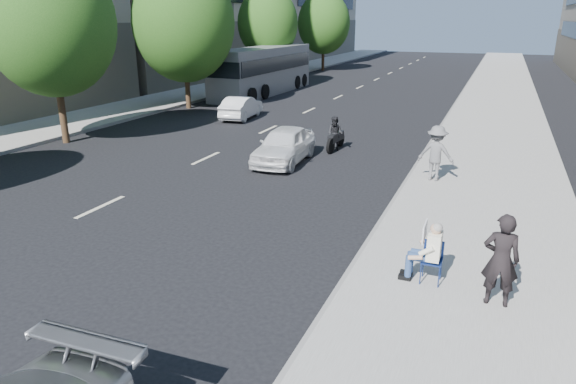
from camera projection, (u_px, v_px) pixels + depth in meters
The scene contains 14 objects.
ground at pixel (275, 277), 11.04m from camera, with size 160.00×160.00×0.00m, color black.
near_sidewalk at pixel (496, 122), 27.11m from camera, with size 5.00×120.00×0.15m, color gray.
far_sidewalk at pixel (166, 100), 34.55m from camera, with size 4.50×120.00×0.15m, color gray.
tree_far_b at pixel (49, 22), 21.31m from camera, with size 5.40×5.40×8.24m.
tree_far_c at pixel (184, 23), 30.11m from camera, with size 6.00×6.00×8.47m.
tree_far_d at pixel (268, 23), 40.67m from camera, with size 4.80×4.80×7.65m.
tree_far_e at pixel (324, 23), 52.98m from camera, with size 5.40×5.40×7.89m.
seated_protester at pixel (427, 248), 10.36m from camera, with size 0.83×1.12×1.31m.
jogger at pixel (436, 153), 16.88m from camera, with size 1.18×0.68×1.83m, color slate.
pedestrian_woman at pixel (501, 260), 9.44m from camera, with size 0.66×0.43×1.82m, color black.
white_sedan_near at pixel (284, 145), 19.62m from camera, with size 1.60×3.99×1.36m, color white.
white_sedan_mid at pixel (241, 107), 28.31m from camera, with size 1.29×3.71×1.22m, color white.
motorcycle at pixel (335, 135), 21.42m from camera, with size 0.74×2.05×1.42m.
bus at pixel (263, 71), 37.42m from camera, with size 2.82×12.10×3.30m.
Camera 1 is at (3.98, -9.03, 5.28)m, focal length 32.00 mm.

